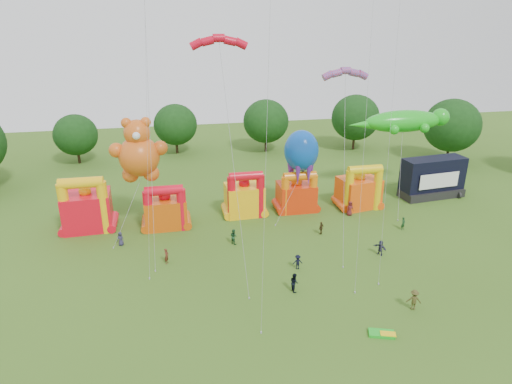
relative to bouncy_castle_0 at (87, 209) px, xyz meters
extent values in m
plane|color=#375919|center=(19.55, -27.28, -2.61)|extent=(160.00, 160.00, 0.00)
cylinder|color=#352314|center=(56.79, 15.71, -0.75)|extent=(0.44, 0.44, 3.72)
ellipsoid|color=#123510|center=(56.79, 15.71, 3.80)|extent=(9.30, 9.30, 8.89)
cylinder|color=#352314|center=(44.00, 26.28, -0.86)|extent=(0.44, 0.44, 3.51)
ellipsoid|color=#123510|center=(44.00, 26.28, 3.43)|extent=(8.77, 8.78, 8.39)
cylinder|color=#352314|center=(27.50, 28.03, -0.96)|extent=(0.44, 0.44, 3.30)
ellipsoid|color=#123510|center=(27.50, 28.03, 3.07)|extent=(8.25, 8.25, 7.88)
cylinder|color=#352314|center=(11.31, 30.01, -1.07)|extent=(0.44, 0.44, 3.09)
ellipsoid|color=#123510|center=(11.31, 30.01, 2.71)|extent=(7.73, 7.72, 7.38)
cylinder|color=#352314|center=(-5.33, 27.19, -1.17)|extent=(0.44, 0.44, 2.88)
ellipsoid|color=#123510|center=(-5.33, 27.19, 2.35)|extent=(7.20, 7.20, 6.88)
cube|color=red|center=(0.00, 0.30, -0.41)|extent=(5.63, 4.61, 4.39)
cylinder|color=yellow|center=(-2.11, -1.27, 0.53)|extent=(1.19, 1.19, 6.27)
cylinder|color=yellow|center=(2.11, -1.27, 0.53)|extent=(1.19, 1.19, 6.27)
cylinder|color=yellow|center=(0.00, -1.27, 3.66)|extent=(4.81, 1.25, 1.25)
sphere|color=yellow|center=(0.00, 0.30, 2.08)|extent=(1.40, 1.40, 1.40)
cube|color=#D04D0B|center=(9.00, -0.82, -0.84)|extent=(4.95, 4.00, 3.54)
cylinder|color=red|center=(7.11, -2.23, -0.08)|extent=(1.07, 1.07, 5.06)
cylinder|color=red|center=(10.90, -2.23, -0.08)|extent=(1.07, 1.07, 5.06)
cylinder|color=red|center=(9.00, -2.23, 2.45)|extent=(4.33, 1.12, 1.12)
sphere|color=red|center=(9.00, -0.82, 1.23)|extent=(1.40, 1.40, 1.40)
cube|color=#FFB60D|center=(18.82, 0.83, -0.67)|extent=(4.81, 3.94, 3.87)
cylinder|color=red|center=(17.02, -0.51, 0.16)|extent=(1.01, 1.01, 5.54)
cylinder|color=red|center=(20.62, -0.51, 0.16)|extent=(1.01, 1.01, 5.54)
cylinder|color=red|center=(18.82, -0.51, 2.93)|extent=(4.11, 1.07, 1.07)
sphere|color=red|center=(18.82, 0.83, 1.56)|extent=(1.40, 1.40, 1.40)
cube|color=red|center=(25.65, 0.99, -0.85)|extent=(4.68, 3.76, 3.52)
cylinder|color=orange|center=(23.84, -0.36, -0.09)|extent=(1.03, 1.03, 5.03)
cylinder|color=orange|center=(27.47, -0.36, -0.09)|extent=(1.03, 1.03, 5.03)
cylinder|color=orange|center=(25.65, -0.36, 2.42)|extent=(4.15, 1.08, 1.08)
sphere|color=orange|center=(25.65, 0.99, 1.21)|extent=(1.40, 1.40, 1.40)
cube|color=#F5510D|center=(33.98, 0.44, -0.67)|extent=(5.60, 4.82, 3.88)
cylinder|color=yellow|center=(32.05, -1.00, 0.16)|extent=(1.09, 1.09, 5.54)
cylinder|color=yellow|center=(35.92, -1.00, 0.16)|extent=(1.09, 1.09, 5.54)
cylinder|color=yellow|center=(33.98, -1.00, 2.93)|extent=(4.41, 1.14, 1.14)
sphere|color=yellow|center=(33.98, 0.44, 1.57)|extent=(1.40, 1.40, 1.40)
cube|color=black|center=(45.41, 1.64, -2.06)|extent=(9.12, 4.22, 1.10)
cube|color=black|center=(45.41, 1.84, 0.69)|extent=(9.07, 3.79, 4.41)
cube|color=white|center=(45.41, 0.15, 0.25)|extent=(6.06, 0.72, 2.07)
cylinder|color=black|center=(41.88, 0.32, -2.21)|extent=(0.30, 0.90, 0.90)
cylinder|color=black|center=(48.94, 0.32, -2.21)|extent=(0.30, 0.90, 0.90)
sphere|color=#D15717|center=(6.59, -1.36, 6.40)|extent=(4.55, 4.55, 4.55)
sphere|color=#D15717|center=(6.59, -1.36, 9.09)|extent=(2.89, 2.89, 2.89)
sphere|color=#D15717|center=(5.56, -1.36, 10.23)|extent=(1.14, 1.14, 1.14)
sphere|color=#D15717|center=(7.63, -1.36, 10.23)|extent=(1.14, 1.14, 1.14)
sphere|color=#D15717|center=(4.22, -1.36, 7.23)|extent=(1.65, 1.65, 1.65)
sphere|color=#D15717|center=(8.97, -1.36, 7.23)|extent=(1.65, 1.65, 1.65)
sphere|color=#D15717|center=(5.46, -1.36, 4.34)|extent=(1.86, 1.86, 1.86)
sphere|color=#D15717|center=(7.73, -1.36, 4.34)|extent=(1.86, 1.86, 1.86)
sphere|color=white|center=(6.59, -2.76, 9.09)|extent=(0.83, 0.83, 0.83)
ellipsoid|color=#19B41A|center=(41.50, 4.39, 7.63)|extent=(11.19, 3.50, 2.97)
sphere|color=#19B41A|center=(46.96, 4.39, 7.96)|extent=(2.40, 2.40, 2.40)
cone|color=#19B41A|center=(35.82, 4.39, 7.41)|extent=(4.37, 1.75, 1.75)
sphere|color=#19B41A|center=(43.68, 6.14, 6.98)|extent=(1.31, 1.31, 1.31)
sphere|color=#19B41A|center=(43.68, 2.64, 6.98)|extent=(1.31, 1.31, 1.31)
sphere|color=#19B41A|center=(39.31, 6.14, 6.98)|extent=(1.31, 1.31, 1.31)
sphere|color=#19B41A|center=(39.31, 2.64, 6.98)|extent=(1.31, 1.31, 1.31)
ellipsoid|color=#0B45AB|center=(25.90, 0.21, 5.53)|extent=(4.25, 4.25, 5.10)
cone|color=#591E8C|center=(27.28, 0.21, 3.19)|extent=(0.96, 0.96, 3.40)
cone|color=#591E8C|center=(26.59, 1.41, 3.19)|extent=(0.96, 0.96, 3.40)
cone|color=#591E8C|center=(25.21, 1.41, 3.19)|extent=(0.96, 0.96, 3.40)
cone|color=#591E8C|center=(24.52, 0.21, 3.19)|extent=(0.96, 0.96, 3.40)
cone|color=#591E8C|center=(25.21, -0.98, 3.19)|extent=(0.96, 0.96, 3.40)
cone|color=#591E8C|center=(26.59, -0.98, 3.19)|extent=(0.96, 0.96, 3.40)
cube|color=green|center=(25.51, -24.63, -2.49)|extent=(2.21, 1.58, 0.24)
cube|color=yellow|center=(25.91, -24.93, -2.35)|extent=(1.33, 0.95, 0.10)
imported|color=#2C2945|center=(3.99, -5.03, -1.81)|extent=(0.91, 0.76, 1.60)
imported|color=#532417|center=(8.92, -9.96, -1.77)|extent=(0.61, 0.72, 1.68)
imported|color=#1C4725|center=(16.25, -7.02, -1.74)|extent=(1.02, 1.07, 1.75)
imported|color=black|center=(21.73, -13.58, -1.84)|extent=(1.02, 0.61, 1.55)
imported|color=#403119|center=(26.55, -6.63, -1.84)|extent=(0.93, 0.87, 1.54)
imported|color=#272741|center=(31.10, -12.50, -1.78)|extent=(1.19, 1.57, 1.66)
imported|color=#5A191D|center=(31.81, -2.28, -1.67)|extent=(0.98, 0.70, 1.88)
imported|color=#17391B|center=(36.44, -7.35, -1.82)|extent=(0.68, 0.62, 1.57)
imported|color=black|center=(20.36, -17.29, -1.70)|extent=(0.80, 0.97, 1.82)
imported|color=#413D1A|center=(29.68, -21.98, -1.66)|extent=(1.40, 1.09, 1.91)
camera|label=1|loc=(10.00, -51.79, 21.21)|focal=32.00mm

